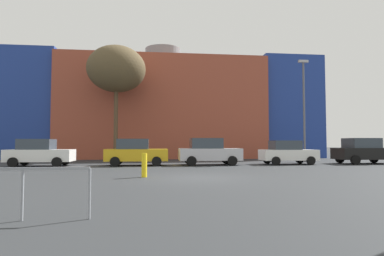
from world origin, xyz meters
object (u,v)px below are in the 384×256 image
(bollard_yellow_0, at_px, (144,165))
(parked_car_0, at_px, (39,153))
(parked_car_3, at_px, (287,152))
(parked_car_2, at_px, (209,152))
(bare_tree_0, at_px, (116,69))
(parked_car_4, at_px, (364,151))
(street_lamp, at_px, (304,104))
(parked_car_1, at_px, (136,152))

(bollard_yellow_0, bearing_deg, parked_car_0, 133.15)
(parked_car_3, bearing_deg, parked_car_2, 180.00)
(parked_car_3, relative_size, bare_tree_0, 0.40)
(bollard_yellow_0, bearing_deg, parked_car_2, 61.28)
(bare_tree_0, bearing_deg, parked_car_2, -36.58)
(parked_car_4, distance_m, bare_tree_0, 20.54)
(parked_car_4, xyz_separation_m, street_lamp, (-3.29, 2.65, 3.76))
(street_lamp, bearing_deg, parked_car_1, -168.75)
(parked_car_2, xyz_separation_m, parked_car_4, (11.61, 0.00, 0.01))
(parked_car_1, bearing_deg, parked_car_2, 0.00)
(parked_car_0, xyz_separation_m, parked_car_1, (6.26, -0.00, 0.01))
(bare_tree_0, height_order, street_lamp, bare_tree_0)
(parked_car_3, height_order, street_lamp, street_lamp)
(parked_car_2, bearing_deg, street_lamp, 17.68)
(parked_car_3, xyz_separation_m, bollard_yellow_0, (-9.87, -7.59, -0.32))
(bare_tree_0, distance_m, street_lamp, 15.88)
(parked_car_4, xyz_separation_m, bollard_yellow_0, (-15.77, -7.59, -0.41))
(parked_car_0, height_order, bollard_yellow_0, parked_car_0)
(parked_car_0, bearing_deg, parked_car_1, -0.00)
(parked_car_0, relative_size, bare_tree_0, 0.42)
(parked_car_1, distance_m, parked_car_2, 5.02)
(parked_car_3, bearing_deg, bare_tree_0, 157.72)
(parked_car_4, height_order, street_lamp, street_lamp)
(parked_car_0, bearing_deg, parked_car_2, 0.00)
(parked_car_2, distance_m, bare_tree_0, 11.12)
(parked_car_1, relative_size, parked_car_4, 0.96)
(parked_car_1, relative_size, bollard_yellow_0, 3.94)
(parked_car_3, bearing_deg, bollard_yellow_0, -142.45)
(parked_car_0, height_order, parked_car_3, parked_car_0)
(parked_car_4, height_order, bollard_yellow_0, parked_car_4)
(parked_car_1, height_order, bollard_yellow_0, parked_car_1)
(parked_car_3, distance_m, bollard_yellow_0, 12.46)
(parked_car_2, bearing_deg, parked_car_3, -0.00)
(bare_tree_0, relative_size, street_lamp, 1.17)
(bare_tree_0, bearing_deg, bollard_yellow_0, -77.32)
(parked_car_4, bearing_deg, parked_car_1, -180.00)
(parked_car_2, height_order, parked_car_4, parked_car_4)
(parked_car_0, height_order, parked_car_1, parked_car_1)
(parked_car_0, relative_size, parked_car_3, 1.05)
(parked_car_2, bearing_deg, bollard_yellow_0, -118.72)
(bollard_yellow_0, relative_size, street_lamp, 0.13)
(parked_car_2, bearing_deg, bare_tree_0, 143.42)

